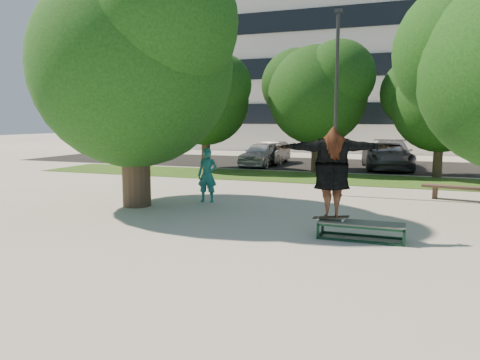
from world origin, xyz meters
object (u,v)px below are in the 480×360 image
at_px(tree_left, 132,55).
at_px(car_dark, 272,153).
at_px(car_grey, 387,156).
at_px(grind_box, 361,231).
at_px(bench, 473,189).
at_px(car_silver_b, 391,154).
at_px(lamppost, 336,102).
at_px(bystander, 207,175).
at_px(car_silver_a, 262,154).

bearing_deg(tree_left, car_dark, 89.82).
bearing_deg(car_grey, grind_box, -98.62).
height_order(car_dark, car_grey, car_grey).
distance_m(car_dark, car_grey, 6.53).
bearing_deg(car_grey, tree_left, -125.84).
bearing_deg(car_grey, bench, -81.01).
height_order(bench, car_silver_b, car_silver_b).
distance_m(grind_box, bench, 6.64).
height_order(lamppost, car_silver_b, lamppost).
relative_size(tree_left, grind_box, 3.95).
relative_size(car_grey, car_silver_b, 0.96).
distance_m(tree_left, lamppost, 6.70).
bearing_deg(tree_left, car_silver_b, 64.22).
height_order(bystander, car_dark, bystander).
xyz_separation_m(bystander, car_dark, (-1.75, 12.90, -0.20)).
relative_size(bench, car_grey, 0.61).
height_order(car_silver_a, car_grey, car_grey).
bearing_deg(lamppost, bystander, -142.85).
bearing_deg(car_dark, bench, -47.78).
height_order(grind_box, bench, bench).
distance_m(bench, car_silver_b, 10.04).
height_order(tree_left, car_silver_b, tree_left).
height_order(tree_left, bystander, tree_left).
bearing_deg(bench, car_silver_b, 116.86).
relative_size(tree_left, car_grey, 1.44).
bearing_deg(grind_box, bench, 65.23).
distance_m(bench, car_grey, 9.56).
bearing_deg(bench, lamppost, -165.97).
bearing_deg(car_grey, car_silver_b, 64.69).
relative_size(grind_box, car_silver_b, 0.35).
height_order(grind_box, car_dark, car_dark).
xyz_separation_m(tree_left, car_grey, (6.51, 13.26, -3.74)).
height_order(tree_left, car_dark, tree_left).
xyz_separation_m(bystander, car_grey, (4.72, 12.01, -0.16)).
relative_size(tree_left, bystander, 4.22).
bearing_deg(car_dark, bystander, -83.84).
bearing_deg(bystander, car_dark, 90.00).
height_order(grind_box, car_silver_b, car_silver_b).
distance_m(grind_box, car_silver_a, 16.06).
distance_m(car_silver_a, car_silver_b, 6.86).
xyz_separation_m(lamppost, car_grey, (1.22, 9.36, -2.46)).
xyz_separation_m(tree_left, grind_box, (6.79, -1.82, -4.23)).
height_order(tree_left, lamppost, tree_left).
xyz_separation_m(lamppost, bench, (4.28, 0.30, -2.77)).
bearing_deg(lamppost, car_silver_a, 121.59).
distance_m(bystander, car_silver_b, 13.47).
xyz_separation_m(car_dark, car_silver_b, (6.62, -0.35, 0.10)).
height_order(bench, car_dark, car_dark).
distance_m(lamppost, grind_box, 6.62).
height_order(lamppost, bystander, lamppost).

